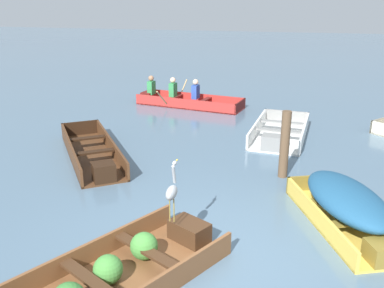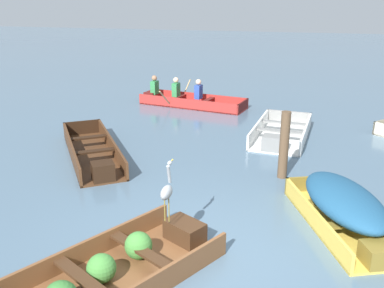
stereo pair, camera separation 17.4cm
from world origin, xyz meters
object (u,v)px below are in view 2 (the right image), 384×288
at_px(mooring_post, 284,145).
at_px(skiff_white_far_moored, 281,134).
at_px(dinghy_wooden_brown_foreground, 116,269).
at_px(skiff_yellow_near_moored, 345,205).
at_px(rowboat_red_with_crew, 186,99).
at_px(heron_on_dinghy, 167,190).
at_px(skiff_dark_varnish_mid_moored, 93,153).

bearing_deg(mooring_post, skiff_white_far_moored, 94.82).
height_order(dinghy_wooden_brown_foreground, skiff_yellow_near_moored, skiff_yellow_near_moored).
distance_m(rowboat_red_with_crew, mooring_post, 6.23).
bearing_deg(skiff_white_far_moored, heron_on_dinghy, -102.41).
bearing_deg(skiff_white_far_moored, rowboat_red_with_crew, 139.73).
distance_m(skiff_white_far_moored, rowboat_red_with_crew, 4.27).
distance_m(dinghy_wooden_brown_foreground, skiff_white_far_moored, 6.44).
xyz_separation_m(skiff_yellow_near_moored, mooring_post, (-1.04, 1.71, 0.30)).
distance_m(skiff_dark_varnish_mid_moored, skiff_white_far_moored, 4.60).
height_order(skiff_yellow_near_moored, skiff_white_far_moored, skiff_yellow_near_moored).
bearing_deg(rowboat_red_with_crew, skiff_yellow_near_moored, -56.75).
bearing_deg(mooring_post, skiff_dark_varnish_mid_moored, -179.38).
bearing_deg(mooring_post, heron_on_dinghy, -114.95).
distance_m(skiff_dark_varnish_mid_moored, heron_on_dinghy, 4.07).
xyz_separation_m(dinghy_wooden_brown_foreground, rowboat_red_with_crew, (-1.68, 9.00, 0.06)).
height_order(dinghy_wooden_brown_foreground, heron_on_dinghy, heron_on_dinghy).
height_order(skiff_dark_varnish_mid_moored, rowboat_red_with_crew, rowboat_red_with_crew).
relative_size(dinghy_wooden_brown_foreground, skiff_white_far_moored, 1.17).
height_order(skiff_white_far_moored, heron_on_dinghy, heron_on_dinghy).
xyz_separation_m(dinghy_wooden_brown_foreground, skiff_dark_varnish_mid_moored, (-2.32, 3.80, -0.02)).
relative_size(heron_on_dinghy, mooring_post, 0.63).
relative_size(skiff_yellow_near_moored, heron_on_dinghy, 3.16).
xyz_separation_m(skiff_dark_varnish_mid_moored, skiff_white_far_moored, (3.90, 2.45, -0.00)).
bearing_deg(dinghy_wooden_brown_foreground, skiff_white_far_moored, 75.80).
relative_size(skiff_dark_varnish_mid_moored, rowboat_red_with_crew, 0.90).
distance_m(dinghy_wooden_brown_foreground, mooring_post, 4.27).
distance_m(skiff_yellow_near_moored, heron_on_dinghy, 2.79).
relative_size(skiff_yellow_near_moored, mooring_post, 1.98).
relative_size(rowboat_red_with_crew, mooring_post, 2.67).
height_order(skiff_yellow_near_moored, rowboat_red_with_crew, rowboat_red_with_crew).
xyz_separation_m(skiff_yellow_near_moored, heron_on_dinghy, (-2.43, -1.27, 0.53)).
bearing_deg(skiff_yellow_near_moored, dinghy_wooden_brown_foreground, -142.97).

